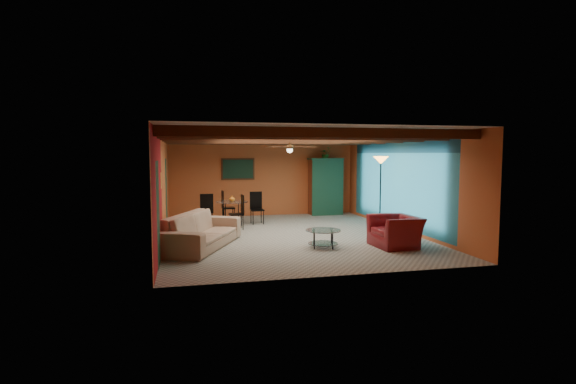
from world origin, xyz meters
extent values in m
cube|color=gray|center=(0.00, 0.00, 0.00)|extent=(6.50, 8.00, 0.01)
cube|color=silver|center=(0.00, 0.00, 2.70)|extent=(6.50, 8.00, 0.01)
cube|color=#B35329|center=(0.00, 4.00, 1.35)|extent=(6.50, 0.02, 2.70)
cube|color=maroon|center=(-3.25, 0.00, 1.35)|extent=(0.02, 8.00, 2.70)
cube|color=teal|center=(3.25, 0.00, 1.35)|extent=(0.02, 8.00, 2.70)
imported|color=#A18068|center=(-2.35, -0.98, 0.40)|extent=(2.09, 2.91, 0.79)
imported|color=maroon|center=(2.09, -1.95, 0.36)|extent=(1.03, 1.17, 0.73)
cube|color=brown|center=(2.20, 3.70, 0.98)|extent=(1.13, 0.57, 1.96)
cube|color=black|center=(-0.90, 3.96, 1.65)|extent=(1.05, 0.03, 0.65)
imported|color=#26661E|center=(2.20, 3.70, 2.19)|extent=(0.51, 0.48, 0.45)
imported|color=orange|center=(-1.32, 2.09, 1.10)|extent=(0.20, 0.20, 0.18)
camera|label=1|loc=(-2.71, -11.32, 2.19)|focal=27.48mm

